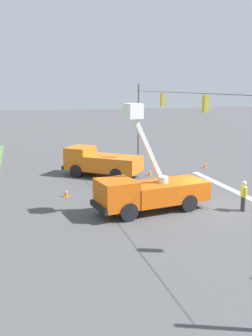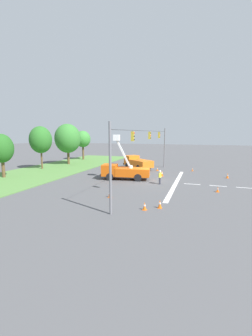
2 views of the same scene
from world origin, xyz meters
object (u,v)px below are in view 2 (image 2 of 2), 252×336
Objects in this scene: road_worker at (160,176)px; traffic_cone_mid_left at (109,171)px; utility_truck_bucket_lift at (124,170)px; traffic_cone_foreground_right at (160,204)px; tree_centre at (2,149)px; traffic_cone_far_left at (218,189)px; traffic_cone_lane_edge_b at (110,194)px; tree_east_end at (83,139)px; traffic_cone_lane_edge_a at (145,206)px; tree_east at (41,140)px; traffic_cone_foreground_left at (162,173)px; utility_truck_support_near at (137,162)px; traffic_cone_near_bucket at (157,169)px; tree_far_east at (68,139)px; traffic_cone_far_right at (228,176)px; traffic_cone_mid_right at (193,169)px.

traffic_cone_mid_left is at bearing 58.65° from road_worker.
traffic_cone_foreground_right is (-10.38, -6.86, -0.89)m from utility_truck_bucket_lift.
traffic_cone_foreground_right is (-5.84, -23.43, -3.80)m from tree_centre.
tree_centre reaches higher than traffic_cone_far_left.
road_worker is at bearing -26.18° from traffic_cone_lane_edge_b.
tree_east_end reaches higher than traffic_cone_far_left.
traffic_cone_lane_edge_a is (-6.70, -22.30, -3.83)m from tree_centre.
traffic_cone_lane_edge_a is (-14.92, -22.35, -4.83)m from tree_east.
traffic_cone_foreground_left is at bearing -124.28° from tree_east_end.
utility_truck_support_near is (14.05, -15.78, -3.02)m from tree_centre.
road_worker is 2.83× the size of traffic_cone_near_bucket.
traffic_cone_lane_edge_b is (-18.31, -2.37, -0.78)m from utility_truck_support_near.
road_worker is (-1.36, -5.24, -0.26)m from utility_truck_bucket_lift.
tree_east is 27.78m from traffic_cone_foreground_right.
tree_east is at bearing 170.35° from tree_far_east.
traffic_cone_mid_left is 14.34m from traffic_cone_lane_edge_b.
traffic_cone_foreground_left is at bearing -89.23° from tree_east.
traffic_cone_near_bucket is at bearing 19.16° from traffic_cone_foreground_left.
traffic_cone_foreground_left reaches higher than traffic_cone_lane_edge_b.
utility_truck_bucket_lift is 14.71m from traffic_cone_far_right.
traffic_cone_foreground_right is 1.21× the size of traffic_cone_near_bucket.
tree_centre reaches higher than utility_truck_bucket_lift.
utility_truck_support_near is at bearing 4.69° from utility_truck_bucket_lift.
traffic_cone_mid_left is at bearing -86.92° from tree_east.
tree_east_end is 29.90m from road_worker.
traffic_cone_mid_left is at bearing -117.69° from tree_far_east.
tree_far_east reaches higher than road_worker.
traffic_cone_lane_edge_b is at bearing -103.20° from tree_centre.
tree_centre is 0.90× the size of utility_truck_bucket_lift.
traffic_cone_far_left is at bearing -104.68° from utility_truck_bucket_lift.
traffic_cone_far_right is at bearing -40.31° from traffic_cone_lane_edge_b.
utility_truck_support_near is 6.22m from traffic_cone_mid_left.
utility_truck_support_near is (-0.79, -14.71, -4.09)m from tree_far_east.
utility_truck_support_near is at bearing -93.07° from tree_far_east.
tree_centre is 0.91× the size of tree_east_end.
traffic_cone_far_right is (9.96, -30.21, -3.80)m from tree_centre.
utility_truck_support_near is 17.89m from traffic_cone_far_left.
road_worker reaches higher than traffic_cone_mid_left.
road_worker is 5.40m from traffic_cone_foreground_left.
tree_centre is 0.83× the size of tree_east.
tree_centre is 29.49m from traffic_cone_mid_right.
road_worker is (-11.67, -20.73, -4.25)m from tree_far_east.
traffic_cone_mid_left is at bearing 32.37° from traffic_cone_lane_edge_a.
traffic_cone_lane_edge_b is (-19.10, -17.07, -4.87)m from tree_far_east.
road_worker reaches higher than traffic_cone_lane_edge_b.
road_worker is 2.16× the size of traffic_cone_foreground_left.
traffic_cone_far_left is at bearing -87.12° from tree_centre.
traffic_cone_foreground_left is (-6.34, -20.10, -4.84)m from tree_far_east.
tree_east is 12.40× the size of traffic_cone_far_left.
road_worker is (-10.88, -6.02, -0.16)m from utility_truck_support_near.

